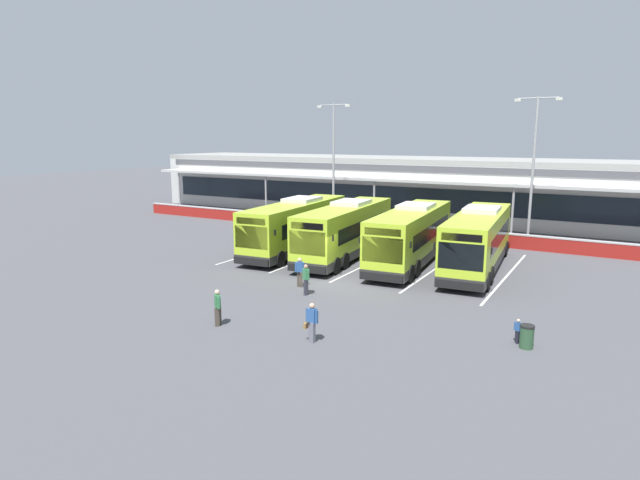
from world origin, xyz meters
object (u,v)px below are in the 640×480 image
Objects in this scene: coach_bus_leftmost at (296,227)px; pedestrian_near_bin at (306,278)px; coach_bus_right_centre at (478,241)px; litter_bin at (527,337)px; pedestrian_with_handbag at (312,321)px; pedestrian_approaching_bus at (218,306)px; lamp_post_west at (334,158)px; coach_bus_left_centre at (346,231)px; lamp_post_centre at (533,162)px; pedestrian_in_dark_coat at (300,271)px; pedestrian_child at (518,330)px; coach_bus_centre at (411,236)px.

coach_bus_leftmost is 10.76m from pedestrian_near_bin.
litter_bin is at bearing -67.86° from coach_bus_right_centre.
pedestrian_with_handbag is 4.50m from pedestrian_approaching_bus.
coach_bus_leftmost reaches higher than pedestrian_near_bin.
coach_bus_leftmost is 1.12× the size of lamp_post_west.
lamp_post_west reaches higher than pedestrian_near_bin.
pedestrian_approaching_bus is (5.23, -14.58, -0.91)m from coach_bus_leftmost.
coach_bus_left_centre is 7.61× the size of pedestrian_with_handbag.
lamp_post_centre is at bearing 80.05° from pedestrian_with_handbag.
coach_bus_right_centre is 7.61× the size of pedestrian_with_handbag.
coach_bus_leftmost is 12.59m from coach_bus_right_centre.
lamp_post_centre is at bearing 98.66° from litter_bin.
pedestrian_in_dark_coat is at bearing -56.44° from coach_bus_leftmost.
pedestrian_child is (11.80, -2.53, -0.33)m from pedestrian_in_dark_coat.
coach_bus_leftmost is 7.61× the size of pedestrian_near_bin.
coach_bus_centre reaches higher than pedestrian_child.
coach_bus_right_centre is at bearing -31.57° from lamp_post_west.
pedestrian_with_handbag is 1.00× the size of pedestrian_near_bin.
coach_bus_centre is at bearing 3.92° from coach_bus_leftmost.
lamp_post_west reaches higher than coach_bus_leftmost.
coach_bus_centre is at bearing -172.72° from coach_bus_right_centre.
pedestrian_near_bin is 1.74× the size of litter_bin.
pedestrian_with_handbag is 28.07m from lamp_post_west.
pedestrian_with_handbag is 0.15× the size of lamp_post_west.
coach_bus_leftmost is 7.61× the size of pedestrian_with_handbag.
coach_bus_leftmost is 7.61× the size of pedestrian_in_dark_coat.
pedestrian_child is at bearing 28.94° from pedestrian_with_handbag.
coach_bus_centre is 7.61× the size of pedestrian_approaching_bus.
pedestrian_near_bin is at bearing 172.52° from pedestrian_child.
coach_bus_left_centre is 7.61× the size of pedestrian_near_bin.
coach_bus_leftmost reaches higher than pedestrian_in_dark_coat.
pedestrian_in_dark_coat reaches higher than litter_bin.
litter_bin is (13.36, -10.68, -1.32)m from coach_bus_left_centre.
pedestrian_with_handbag and pedestrian_near_bin have the same top height.
coach_bus_left_centre is 7.61× the size of pedestrian_in_dark_coat.
coach_bus_leftmost reaches higher than pedestrian_approaching_bus.
litter_bin is at bearing 25.60° from pedestrian_with_handbag.
coach_bus_leftmost is at bearing -142.96° from lamp_post_centre.
coach_bus_leftmost is 1.12× the size of lamp_post_centre.
pedestrian_near_bin is at bearing -45.94° from pedestrian_in_dark_coat.
coach_bus_left_centre reaches higher than pedestrian_approaching_bus.
pedestrian_approaching_bus is at bearing -159.33° from pedestrian_child.
coach_bus_leftmost is at bearing -75.65° from lamp_post_west.
coach_bus_leftmost is 1.00× the size of coach_bus_centre.
litter_bin is (7.56, 3.62, -0.39)m from pedestrian_with_handbag.
coach_bus_centre is 8.93m from pedestrian_in_dark_coat.
lamp_post_west is at bearing -179.48° from lamp_post_centre.
pedestrian_child is (12.97, -10.34, -1.24)m from coach_bus_left_centre.
litter_bin is (3.22, -21.13, -5.82)m from lamp_post_centre.
coach_bus_right_centre reaches higher than pedestrian_approaching_bus.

